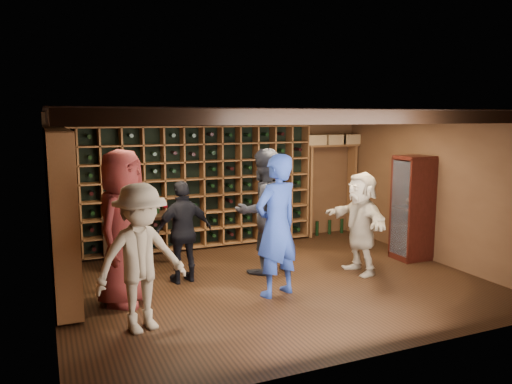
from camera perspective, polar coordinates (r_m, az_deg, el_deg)
name	(u,v)px	position (r m, az deg, el deg)	size (l,w,h in m)	color
ground	(273,282)	(7.50, 1.92, -10.29)	(6.00, 6.00, 0.00)	black
room_shell	(272,117)	(7.14, 1.84, 8.55)	(6.00, 6.00, 6.00)	brown
wine_rack_back	(193,187)	(9.18, -7.23, 0.54)	(4.65, 0.30, 2.20)	brown
wine_rack_left	(61,211)	(7.35, -21.37, -1.99)	(0.30, 2.65, 2.20)	brown
crate_shelf	(331,159)	(10.32, 8.62, 3.73)	(1.20, 0.32, 2.07)	brown
display_cabinet	(412,210)	(8.90, 17.42, -1.96)	(0.55, 0.50, 1.75)	#340E0A
man_blue_shirt	(277,226)	(6.74, 2.37, -3.87)	(0.71, 0.46, 1.94)	navy
man_grey_suit	(263,211)	(7.75, 0.81, -2.23)	(0.94, 0.73, 1.94)	black
guest_red_floral	(123,228)	(6.66, -14.98, -3.95)	(0.99, 0.64, 2.02)	maroon
guest_woman_black	(184,232)	(7.40, -8.27, -4.53)	(0.89, 0.37, 1.51)	black
guest_khaki	(141,258)	(5.81, -13.02, -7.37)	(1.10, 0.63, 1.70)	gray
guest_beige	(361,223)	(7.93, 11.88, -3.45)	(1.48, 0.47, 1.59)	tan
tasting_table	(141,220)	(8.24, -12.96, -3.17)	(1.29, 0.91, 1.16)	black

